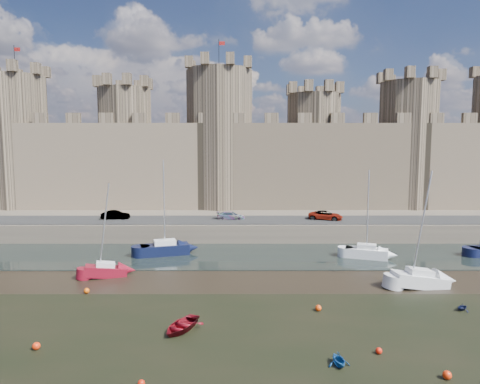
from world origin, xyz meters
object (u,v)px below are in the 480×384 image
at_px(car_2, 231,216).
at_px(sailboat_2, 366,252).
at_px(sailboat_1, 165,248).
at_px(sailboat_4, 106,270).
at_px(sailboat_5, 420,279).
at_px(car_3, 326,215).
at_px(car_1, 116,215).

relative_size(car_2, sailboat_2, 0.39).
bearing_deg(sailboat_1, sailboat_4, -134.38).
height_order(sailboat_1, sailboat_5, sailboat_1).
relative_size(sailboat_2, sailboat_5, 0.94).
relative_size(car_2, sailboat_1, 0.35).
bearing_deg(sailboat_4, car_3, 17.47).
distance_m(car_1, sailboat_5, 40.40).
bearing_deg(sailboat_2, sailboat_5, -60.12).
relative_size(car_3, sailboat_2, 0.47).
relative_size(car_1, car_2, 1.00).
height_order(car_1, sailboat_5, sailboat_5).
distance_m(car_3, sailboat_5, 21.83).
distance_m(sailboat_2, sailboat_5, 10.13).
height_order(car_3, sailboat_5, sailboat_5).
bearing_deg(car_3, sailboat_4, 143.55).
height_order(car_1, car_3, car_3).
xyz_separation_m(sailboat_2, sailboat_5, (1.91, -9.95, -0.05)).
bearing_deg(car_1, car_3, -96.05).
bearing_deg(car_3, car_2, 105.94).
xyz_separation_m(car_3, sailboat_4, (-25.28, -18.10, -2.45)).
height_order(car_1, car_2, car_1).
relative_size(car_2, sailboat_5, 0.36).
bearing_deg(sailboat_2, car_1, 178.84).
relative_size(sailboat_2, sailboat_4, 1.09).
xyz_separation_m(car_3, sailboat_2, (2.47, -11.30, -2.34)).
xyz_separation_m(car_2, sailboat_1, (-7.57, -10.25, -2.20)).
bearing_deg(car_1, sailboat_5, -127.72).
bearing_deg(sailboat_1, car_3, 8.63).
distance_m(sailboat_2, sailboat_4, 28.57).
height_order(car_3, sailboat_1, sailboat_1).
height_order(car_2, car_3, car_3).
xyz_separation_m(car_2, sailboat_5, (17.69, -21.72, -2.30)).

